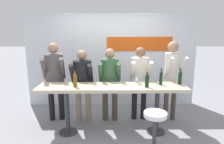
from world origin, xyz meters
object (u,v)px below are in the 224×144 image
(person_far_left, at_px, (55,74))
(person_center_left, at_px, (110,77))
(bar_stool, at_px, (155,127))
(wine_bottle_2, at_px, (180,77))
(wine_bottle_3, at_px, (75,79))
(person_center_right, at_px, (172,72))
(wine_glass_0, at_px, (137,79))
(wine_bottle_1, at_px, (161,77))
(person_left, at_px, (83,79))
(wine_bottle_0, at_px, (147,80))
(person_center, at_px, (140,76))
(tasting_table, at_px, (112,93))

(person_far_left, distance_m, person_center_left, 1.20)
(bar_stool, relative_size, wine_bottle_2, 2.46)
(wine_bottle_3, bearing_deg, person_center_left, 43.88)
(person_center_right, height_order, wine_bottle_2, person_center_right)
(person_center_left, bearing_deg, wine_glass_0, -42.15)
(person_far_left, height_order, person_center_left, person_far_left)
(person_far_left, xyz_separation_m, wine_bottle_1, (2.18, -0.53, 0.04))
(person_center_right, bearing_deg, person_left, 173.23)
(person_left, distance_m, wine_bottle_2, 2.00)
(wine_bottle_0, height_order, wine_glass_0, wine_bottle_0)
(person_left, xyz_separation_m, person_center_left, (0.59, 0.03, 0.02))
(person_center_left, relative_size, wine_bottle_2, 5.31)
(wine_bottle_0, bearing_deg, wine_bottle_1, 26.98)
(person_left, distance_m, person_center_left, 0.59)
(wine_bottle_2, bearing_deg, person_center_right, 94.05)
(person_left, xyz_separation_m, person_center, (1.24, 0.08, 0.04))
(bar_stool, height_order, person_far_left, person_far_left)
(person_far_left, xyz_separation_m, wine_bottle_3, (0.55, -0.66, 0.04))
(person_left, height_order, wine_bottle_1, person_left)
(wine_bottle_1, bearing_deg, wine_bottle_2, 8.96)
(person_center_right, bearing_deg, wine_bottle_2, -93.20)
(person_far_left, relative_size, wine_bottle_3, 5.45)
(person_center_right, bearing_deg, wine_bottle_1, -133.87)
(person_center, bearing_deg, person_center_left, -175.50)
(wine_bottle_2, bearing_deg, person_left, 168.26)
(person_center, relative_size, person_center_right, 0.93)
(person_center_left, height_order, wine_bottle_2, person_center_left)
(tasting_table, relative_size, wine_bottle_0, 9.93)
(wine_bottle_2, bearing_deg, tasting_table, -174.71)
(person_center, xyz_separation_m, wine_glass_0, (-0.14, -0.56, 0.08))
(person_center_left, relative_size, wine_bottle_0, 5.70)
(person_center_left, bearing_deg, bar_stool, -59.93)
(person_center_left, distance_m, wine_bottle_0, 0.95)
(wine_bottle_0, xyz_separation_m, wine_bottle_3, (-1.33, 0.03, 0.01))
(bar_stool, xyz_separation_m, person_left, (-1.29, 1.29, 0.48))
(person_center_right, xyz_separation_m, wine_bottle_0, (-0.66, -0.63, -0.02))
(tasting_table, relative_size, bar_stool, 3.76)
(person_far_left, relative_size, wine_glass_0, 9.78)
(tasting_table, bearing_deg, person_center_left, 94.10)
(person_center_right, bearing_deg, wine_bottle_3, -170.20)
(person_far_left, relative_size, person_center_right, 0.98)
(tasting_table, bearing_deg, wine_bottle_3, -174.76)
(person_left, bearing_deg, wine_bottle_2, -11.31)
(wine_bottle_3, height_order, wine_glass_0, wine_bottle_3)
(person_center_right, xyz_separation_m, wine_glass_0, (-0.82, -0.49, -0.02))
(bar_stool, height_order, wine_bottle_1, wine_bottle_1)
(wine_bottle_0, height_order, wine_bottle_1, wine_bottle_1)
(person_center_left, relative_size, person_center, 0.99)
(bar_stool, relative_size, wine_bottle_0, 2.64)
(bar_stool, relative_size, wine_glass_0, 4.23)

